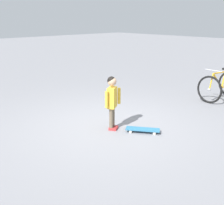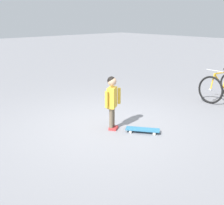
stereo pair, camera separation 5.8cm
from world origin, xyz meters
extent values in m
plane|color=gray|center=(0.00, 0.00, 0.00)|extent=(50.00, 50.00, 0.00)
cylinder|color=brown|center=(0.03, 0.15, 0.24)|extent=(0.08, 0.08, 0.42)
cube|color=#B73333|center=(0.02, 0.18, 0.03)|extent=(0.15, 0.17, 0.05)
cylinder|color=brown|center=(0.13, 0.21, 0.24)|extent=(0.08, 0.08, 0.42)
cube|color=#B73333|center=(0.11, 0.23, 0.03)|extent=(0.15, 0.17, 0.05)
cube|color=gold|center=(0.08, 0.18, 0.65)|extent=(0.28, 0.24, 0.40)
cylinder|color=gold|center=(-0.11, 0.19, 0.65)|extent=(0.06, 0.06, 0.32)
cylinder|color=gold|center=(0.24, 0.21, 0.65)|extent=(0.06, 0.06, 0.32)
sphere|color=tan|center=(0.08, 0.18, 0.96)|extent=(0.17, 0.17, 0.17)
sphere|color=black|center=(0.08, 0.17, 0.98)|extent=(0.16, 0.16, 0.16)
cube|color=teal|center=(-0.23, 0.71, 0.07)|extent=(0.53, 0.64, 0.02)
cube|color=#B7B7BC|center=(-0.37, 0.89, 0.05)|extent=(0.11, 0.09, 0.02)
cube|color=#B7B7BC|center=(-0.10, 0.53, 0.05)|extent=(0.11, 0.09, 0.02)
cylinder|color=beige|center=(-0.43, 0.85, 0.03)|extent=(0.06, 0.06, 0.06)
cylinder|color=beige|center=(-0.31, 0.94, 0.03)|extent=(0.06, 0.06, 0.06)
cylinder|color=beige|center=(-0.16, 0.48, 0.03)|extent=(0.06, 0.06, 0.06)
cylinder|color=beige|center=(-0.04, 0.57, 0.03)|extent=(0.06, 0.06, 0.06)
torus|color=black|center=(-2.92, 0.62, 0.36)|extent=(0.11, 0.71, 0.71)
cylinder|color=#B7B7BC|center=(-2.92, 0.62, 0.36)|extent=(0.06, 0.06, 0.06)
cylinder|color=gold|center=(-3.27, 0.65, 0.53)|extent=(0.52, 0.08, 0.48)
cylinder|color=gold|center=(-3.32, 0.65, 0.75)|extent=(0.59, 0.08, 0.06)
cylinder|color=gold|center=(-2.97, 0.63, 0.56)|extent=(0.13, 0.04, 0.41)
cylinder|color=#B7B7BC|center=(-3.02, 0.63, 0.84)|extent=(0.06, 0.46, 0.02)
camera|label=1|loc=(3.58, 3.88, 2.13)|focal=44.46mm
camera|label=2|loc=(3.54, 3.92, 2.13)|focal=44.46mm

